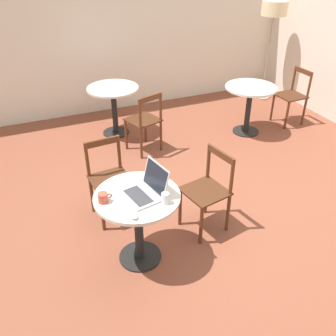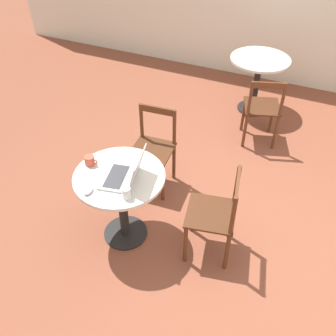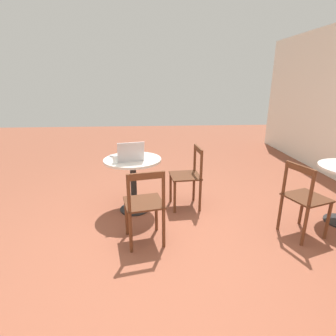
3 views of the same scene
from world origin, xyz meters
The scene contains 14 objects.
ground_plane centered at (0.00, 0.00, 0.00)m, with size 16.00×16.00×0.00m, color brown.
wall_back centered at (0.00, 3.23, 1.35)m, with size 9.40×0.06×2.70m.
cafe_table_near centered at (-0.74, -0.37, 0.57)m, with size 0.76×0.76×0.74m.
cafe_table_mid centered at (1.67, 1.51, 0.57)m, with size 0.76×0.76×0.74m.
cafe_table_far centered at (-0.21, 2.27, 0.57)m, with size 0.76×0.76×0.74m.
chair_near_back centered at (-0.80, 0.38, 0.45)m, with size 0.43×0.43×0.87m.
chair_near_right centered at (0.05, -0.21, 0.45)m, with size 0.47×0.47×0.87m.
chair_mid_right centered at (2.51, 1.54, 0.45)m, with size 0.42×0.42×0.87m.
chair_far_front centered at (0.02, 1.57, 0.45)m, with size 0.51×0.51×0.87m.
floor_lamp centered at (2.75, 2.61, 1.52)m, with size 0.43×0.43×1.70m.
laptop centered at (-0.67, -0.40, 0.79)m, with size 0.39×0.39×0.27m.
mouse centered at (-0.86, -0.64, 0.75)m, with size 0.06×0.10×0.03m.
mug centered at (-1.03, -0.35, 0.78)m, with size 0.12×0.08×0.09m.
drinking_glass centered at (-0.56, -0.57, 0.79)m, with size 0.07×0.07×0.10m.
Camera 1 is at (-1.51, -2.86, 2.65)m, focal length 40.00 mm.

